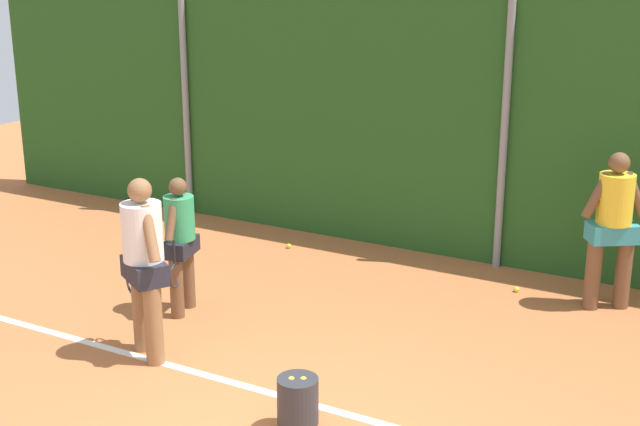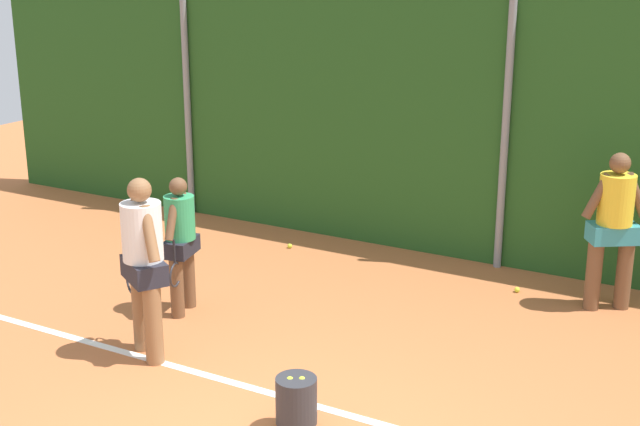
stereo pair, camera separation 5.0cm
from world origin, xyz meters
name	(u,v)px [view 1 (the left image)]	position (x,y,z in m)	size (l,w,h in m)	color
ground_plane	(368,389)	(0.00, 1.67, 0.00)	(26.61, 26.61, 0.00)	#B76638
hedge_fence_backdrop	(508,134)	(0.00, 5.68, 1.74)	(17.30, 0.25, 3.48)	#23511E
fence_post_left	(185,97)	(-4.99, 5.51, 1.84)	(0.10, 0.10, 3.67)	gray
fence_post_center	(504,129)	(0.00, 5.51, 1.84)	(0.10, 0.10, 3.67)	gray
court_baseline_paint	(343,413)	(0.00, 1.15, 0.00)	(12.64, 0.10, 0.01)	white
player_foreground_near	(144,259)	(-2.28, 1.22, 1.06)	(0.78, 0.56, 1.88)	#8C603D
player_midcourt	(180,238)	(-2.67, 2.31, 0.89)	(0.37, 0.73, 1.59)	brown
player_backcourt_far	(613,222)	(1.55, 4.78, 1.04)	(0.67, 0.56, 1.85)	brown
ball_hopper	(298,400)	(-0.21, 0.70, 0.29)	(0.36, 0.36, 0.51)	#2D2D33
tennis_ball_2	(516,289)	(0.50, 4.76, 0.03)	(0.07, 0.07, 0.07)	#CCDB33
tennis_ball_4	(289,246)	(-2.76, 4.80, 0.03)	(0.07, 0.07, 0.07)	#CCDB33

